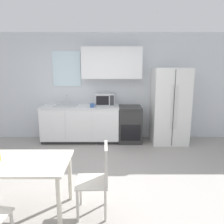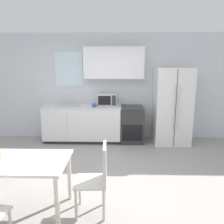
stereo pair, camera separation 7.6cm
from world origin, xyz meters
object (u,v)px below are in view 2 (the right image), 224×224
Objects in this scene: oven_range at (132,124)px; microwave at (107,99)px; coffee_mug at (94,105)px; dining_chair_side at (98,174)px; dining_table at (20,168)px; refrigerator at (172,106)px.

oven_range is 0.88m from microwave.
coffee_mug is (-0.93, -0.13, 0.51)m from oven_range.
coffee_mug is at bearing 4.89° from dining_chair_side.
microwave reaches higher than dining_table.
dining_chair_side is at bearing -102.32° from oven_range.
coffee_mug reaches higher than dining_table.
microwave is at bearing 174.09° from refrigerator.
microwave reaches higher than oven_range.
oven_range is 1.08m from refrigerator.
refrigerator is at bearing 47.37° from dining_table.
dining_chair_side is (-1.58, -2.74, -0.39)m from refrigerator.
dining_chair_side is at bearing -89.68° from microwave.
oven_range is 0.49× the size of refrigerator.
coffee_mug is at bearing -140.72° from microwave.
oven_range is at bearing 60.68° from dining_table.
dining_table is (-2.55, -2.78, -0.29)m from refrigerator.
refrigerator is 1.54× the size of dining_table.
oven_range is 0.97× the size of dining_chair_side.
microwave is 3.66× the size of coffee_mug.
microwave is at bearing 169.41° from oven_range.
refrigerator reaches higher than coffee_mug.
dining_chair_side is (0.02, -2.90, -0.52)m from microwave.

